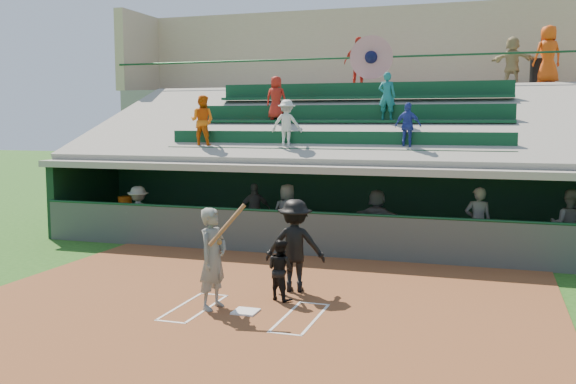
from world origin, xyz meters
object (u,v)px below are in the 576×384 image
(batter_at_plate, at_px, (213,258))
(white_table, at_px, (124,222))
(water_cooler, at_px, (125,203))
(catcher, at_px, (280,270))
(trash_bin, at_px, (539,72))
(home_plate, at_px, (246,311))

(batter_at_plate, bearing_deg, white_table, 132.94)
(white_table, xyz_separation_m, water_cooler, (0.03, 0.05, 0.56))
(batter_at_plate, relative_size, catcher, 1.68)
(water_cooler, relative_size, trash_bin, 0.45)
(batter_at_plate, bearing_deg, trash_bin, 64.94)
(catcher, xyz_separation_m, water_cooler, (-6.64, 5.25, 0.37))
(batter_at_plate, height_order, water_cooler, batter_at_plate)
(home_plate, distance_m, white_table, 8.86)
(catcher, distance_m, water_cooler, 8.47)
(home_plate, bearing_deg, water_cooler, 135.40)
(white_table, distance_m, trash_bin, 14.59)
(home_plate, relative_size, batter_at_plate, 0.22)
(catcher, distance_m, trash_bin, 14.08)
(home_plate, bearing_deg, trash_bin, 67.39)
(white_table, bearing_deg, trash_bin, 8.65)
(catcher, distance_m, white_table, 8.46)
(trash_bin, bearing_deg, home_plate, -112.61)
(home_plate, relative_size, white_table, 0.52)
(batter_at_plate, bearing_deg, catcher, 42.79)
(home_plate, relative_size, trash_bin, 0.47)
(white_table, height_order, trash_bin, trash_bin)
(home_plate, relative_size, catcher, 0.37)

